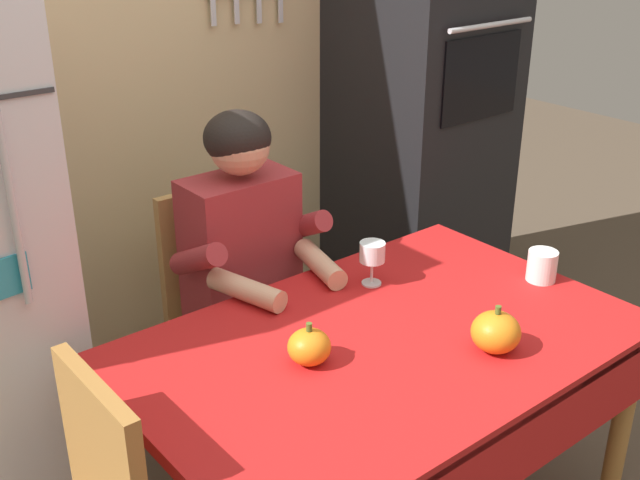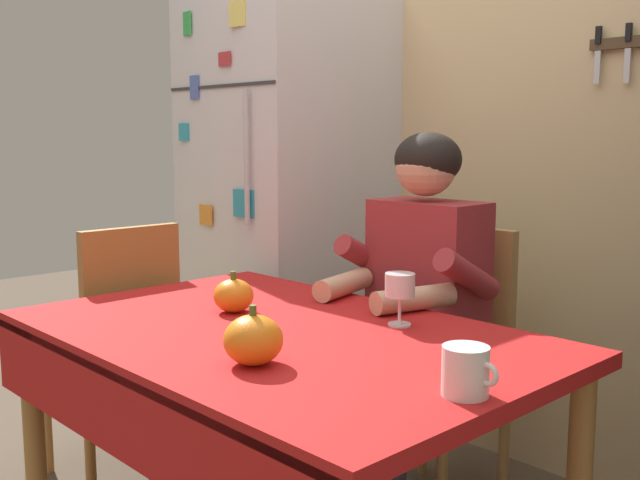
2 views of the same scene
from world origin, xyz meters
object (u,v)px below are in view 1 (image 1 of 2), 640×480
(coffee_mug, at_px, (542,266))
(pumpkin_medium, at_px, (309,347))
(wine_glass, at_px, (372,254))
(seated_person, at_px, (253,268))
(pumpkin_large, at_px, (496,332))
(chair_behind_person, at_px, (225,307))
(wall_oven, at_px, (421,101))
(dining_table, at_px, (388,368))

(coffee_mug, height_order, pumpkin_medium, pumpkin_medium)
(wine_glass, bearing_deg, seated_person, 123.94)
(pumpkin_large, bearing_deg, chair_behind_person, 102.16)
(wall_oven, bearing_deg, wine_glass, -143.14)
(chair_behind_person, bearing_deg, dining_table, -87.93)
(chair_behind_person, relative_size, seated_person, 0.75)
(coffee_mug, relative_size, pumpkin_medium, 1.02)
(wall_oven, xyz_separation_m, coffee_mug, (-0.43, -0.96, -0.26))
(wall_oven, bearing_deg, coffee_mug, -114.15)
(seated_person, relative_size, wine_glass, 8.92)
(chair_behind_person, height_order, coffee_mug, chair_behind_person)
(pumpkin_large, distance_m, pumpkin_medium, 0.49)
(coffee_mug, distance_m, pumpkin_large, 0.47)
(pumpkin_medium, bearing_deg, seated_person, 69.80)
(dining_table, xyz_separation_m, chair_behind_person, (-0.03, 0.79, -0.14))
(coffee_mug, bearing_deg, dining_table, 176.92)
(dining_table, bearing_deg, wine_glass, 55.62)
(chair_behind_person, bearing_deg, seated_person, -90.00)
(pumpkin_large, xyz_separation_m, pumpkin_medium, (-0.42, 0.26, -0.01))
(wine_glass, bearing_deg, pumpkin_medium, -152.04)
(dining_table, relative_size, chair_behind_person, 1.51)
(wall_oven, distance_m, coffee_mug, 1.08)
(dining_table, bearing_deg, seated_person, 92.72)
(dining_table, xyz_separation_m, wine_glass, (0.19, 0.28, 0.19))
(wine_glass, bearing_deg, coffee_mug, -35.88)
(chair_behind_person, bearing_deg, coffee_mug, -51.80)
(dining_table, xyz_separation_m, coffee_mug, (0.62, -0.03, 0.13))
(wall_oven, distance_m, dining_table, 1.45)
(pumpkin_large, bearing_deg, wine_glass, 89.56)
(chair_behind_person, xyz_separation_m, pumpkin_large, (0.22, -1.00, 0.28))
(wine_glass, xyz_separation_m, pumpkin_large, (-0.00, -0.48, -0.05))
(dining_table, height_order, wine_glass, wine_glass)
(dining_table, xyz_separation_m, pumpkin_large, (0.19, -0.21, 0.14))
(wall_oven, height_order, pumpkin_medium, wall_oven)
(seated_person, relative_size, pumpkin_medium, 10.68)
(seated_person, bearing_deg, pumpkin_medium, -110.20)
(seated_person, relative_size, pumpkin_large, 9.41)
(coffee_mug, bearing_deg, chair_behind_person, 128.20)
(chair_behind_person, relative_size, wine_glass, 6.66)
(wall_oven, relative_size, dining_table, 1.50)
(dining_table, height_order, coffee_mug, coffee_mug)
(chair_behind_person, distance_m, seated_person, 0.29)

